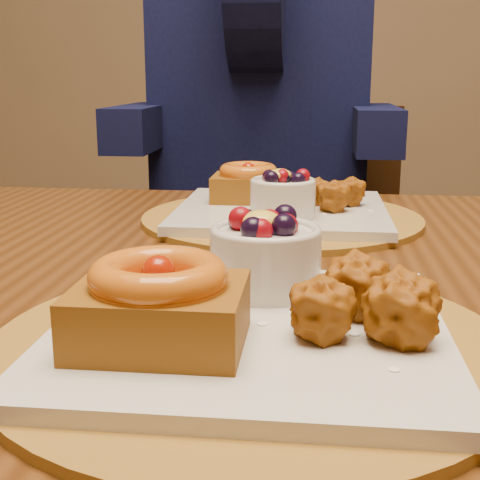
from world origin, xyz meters
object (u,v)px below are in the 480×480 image
(place_setting_near, at_px, (247,312))
(place_setting_far, at_px, (280,206))
(diner, at_px, (261,59))
(dining_table, at_px, (270,334))
(chair_far, at_px, (310,268))

(place_setting_near, distance_m, place_setting_far, 0.43)
(place_setting_far, distance_m, diner, 0.64)
(dining_table, height_order, diner, diner)
(place_setting_far, xyz_separation_m, chair_far, (0.04, 0.70, -0.29))
(place_setting_near, bearing_deg, dining_table, 89.21)
(place_setting_far, bearing_deg, diner, 97.27)
(diner, bearing_deg, place_setting_far, -72.73)
(dining_table, relative_size, place_setting_near, 4.21)
(dining_table, bearing_deg, place_setting_near, -90.79)
(chair_far, xyz_separation_m, diner, (-0.12, -0.11, 0.50))
(place_setting_far, relative_size, chair_far, 0.43)
(dining_table, height_order, chair_far, chair_far)
(dining_table, xyz_separation_m, diner, (-0.08, 0.81, 0.30))
(place_setting_near, height_order, diner, diner)
(dining_table, relative_size, place_setting_far, 4.21)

